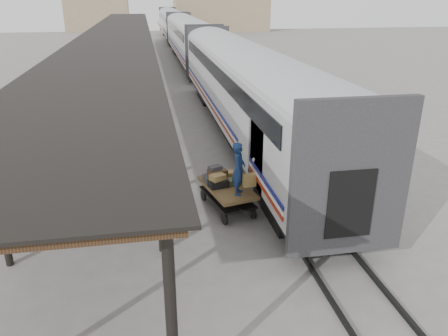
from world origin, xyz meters
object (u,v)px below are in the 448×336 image
object	(u,v)px
porter	(239,169)
pedestrian	(147,102)
luggage_tug	(120,91)
baggage_cart	(227,192)

from	to	relation	value
porter	pedestrian	bearing A→B (deg)	29.53
luggage_tug	porter	world-z (taller)	porter
porter	pedestrian	xyz separation A→B (m)	(-2.73, 13.41, -0.85)
baggage_cart	porter	xyz separation A→B (m)	(0.25, -0.65, 1.07)
baggage_cart	luggage_tug	xyz separation A→B (m)	(-4.24, 17.19, 0.03)
luggage_tug	porter	size ratio (longest dim) A/B	1.12
luggage_tug	pedestrian	bearing A→B (deg)	-45.53
baggage_cart	pedestrian	bearing A→B (deg)	88.02
baggage_cart	pedestrian	distance (m)	13.00
porter	pedestrian	size ratio (longest dim) A/B	0.99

